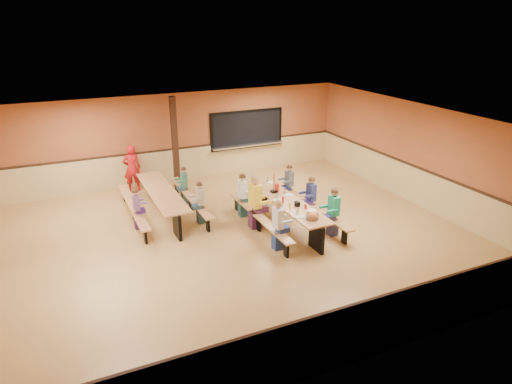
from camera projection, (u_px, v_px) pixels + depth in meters
name	position (u px, v px, depth m)	size (l,w,h in m)	color
ground	(232.00, 239.00, 11.70)	(12.00, 12.00, 0.00)	#A1733D
room_envelope	(231.00, 214.00, 11.45)	(12.04, 10.04, 3.02)	#9C522D
kitchen_pass_through	(247.00, 131.00, 16.38)	(2.78, 0.28, 1.38)	black
structural_post	(175.00, 143.00, 14.81)	(0.18, 0.18, 3.00)	black
cafeteria_table_main	(286.00, 207.00, 12.29)	(1.91, 3.70, 0.74)	#AD7344
cafeteria_table_second	(162.00, 198.00, 12.94)	(1.91, 3.70, 0.74)	#AD7344
seated_child_white_left	(278.00, 225.00, 10.99)	(0.40, 0.32, 1.27)	white
seated_adult_yellow	(255.00, 202.00, 12.09)	(0.50, 0.41, 1.47)	yellow
seated_child_grey_left	(243.00, 195.00, 12.85)	(0.39, 0.32, 1.24)	white
seated_child_teal_right	(333.00, 212.00, 11.71)	(0.40, 0.33, 1.27)	#20A781
seated_child_navy_right	(311.00, 198.00, 12.66)	(0.38, 0.31, 1.23)	navy
seated_child_char_right	(289.00, 184.00, 13.75)	(0.37, 0.30, 1.20)	#545760
seated_child_purple_sec	(137.00, 209.00, 12.09)	(0.32, 0.26, 1.11)	#734D80
seated_child_green_sec	(184.00, 186.00, 13.74)	(0.34, 0.28, 1.14)	#36725C
seated_child_tan_sec	(200.00, 203.00, 12.43)	(0.35, 0.29, 1.17)	tan
standing_woman	(132.00, 168.00, 14.65)	(0.57, 0.37, 1.55)	red
punch_pitcher	(277.00, 188.00, 12.76)	(0.16, 0.16, 0.22)	#B32017
chip_bowl	(312.00, 216.00, 11.05)	(0.32, 0.32, 0.15)	orange
napkin_dispenser	(297.00, 204.00, 11.80)	(0.10, 0.14, 0.13)	black
condiment_mustard	(290.00, 206.00, 11.64)	(0.06, 0.06, 0.17)	yellow
condiment_ketchup	(283.00, 199.00, 12.03)	(0.06, 0.06, 0.17)	#B2140F
table_paddle	(274.00, 188.00, 12.70)	(0.16, 0.16, 0.56)	black
place_settings	(287.00, 198.00, 12.19)	(0.65, 3.30, 0.11)	beige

